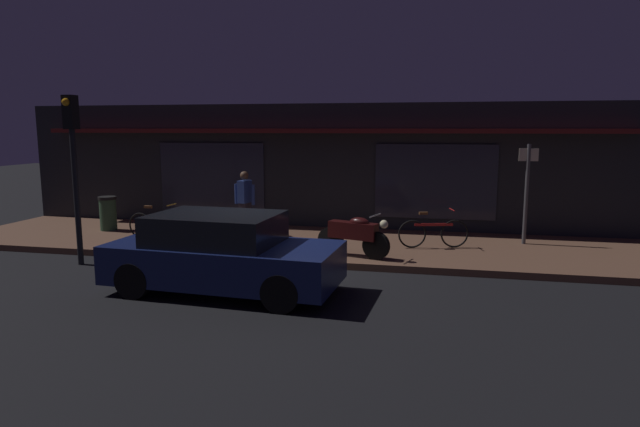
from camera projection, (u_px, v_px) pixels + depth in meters
ground_plane at (264, 279)px, 10.63m from camera, size 60.00×60.00×0.00m
sidewalk_slab at (302, 244)px, 13.52m from camera, size 18.00×4.00×0.15m
storefront_building at (328, 165)px, 16.52m from camera, size 18.00×3.30×3.60m
motorcycle at (354, 234)px, 11.76m from camera, size 1.66×0.73×0.97m
bicycle_parked at (433, 233)px, 12.67m from camera, size 1.62×0.54×0.91m
bicycle_extra at (157, 226)px, 13.60m from camera, size 1.66×0.42×0.91m
person_photographer at (245, 202)px, 14.15m from camera, size 0.61×0.42×1.67m
sign_post at (527, 188)px, 12.96m from camera, size 0.44×0.09×2.40m
trash_bin at (108, 213)px, 14.85m from camera, size 0.48×0.48×0.93m
traffic_light_pole at (73, 150)px, 11.38m from camera, size 0.24×0.33×3.60m
parked_car_near at (222, 254)px, 9.70m from camera, size 4.20×2.01×1.42m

